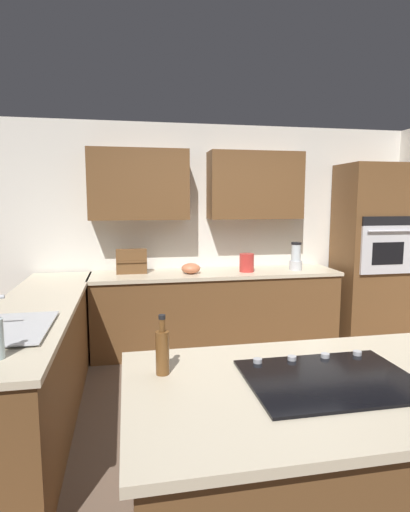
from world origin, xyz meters
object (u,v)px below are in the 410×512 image
at_px(wall_oven, 371,253).
at_px(sink_unit, 10,328).
at_px(mixing_bowl, 191,268).
at_px(cooktop, 330,379).
at_px(kettle, 247,263).
at_px(oil_bottle, 162,351).
at_px(blender, 296,258).
at_px(spice_rack, 132,261).

height_order(wall_oven, sink_unit, wall_oven).
bearing_deg(mixing_bowl, cooktop, 93.86).
distance_m(cooktop, kettle, 2.89).
distance_m(sink_unit, cooktop, 1.93).
distance_m(mixing_bowl, kettle, 0.65).
relative_size(kettle, oil_bottle, 0.73).
bearing_deg(blender, kettle, 0.00).
relative_size(cooktop, oil_bottle, 2.66).
xyz_separation_m(mixing_bowl, spice_rack, (0.65, -0.12, 0.08)).
distance_m(sink_unit, oil_bottle, 1.21).
relative_size(spice_rack, kettle, 1.61).
bearing_deg(sink_unit, wall_oven, -153.34).
distance_m(wall_oven, spice_rack, 2.90).
bearing_deg(sink_unit, spice_rack, -111.96).
height_order(sink_unit, oil_bottle, oil_bottle).
bearing_deg(oil_bottle, blender, -124.30).
relative_size(cooktop, mixing_bowl, 3.58).
bearing_deg(oil_bottle, sink_unit, -43.25).
height_order(mixing_bowl, oil_bottle, oil_bottle).
relative_size(sink_unit, kettle, 3.34).
distance_m(wall_oven, cooktop, 3.55).
relative_size(blender, kettle, 1.57).
bearing_deg(sink_unit, kettle, -138.99).
xyz_separation_m(sink_unit, spice_rack, (-0.78, -1.93, 0.12)).
relative_size(mixing_bowl, spice_rack, 0.63).
height_order(blender, kettle, blender).
xyz_separation_m(kettle, oil_bottle, (1.20, 2.64, 0.01)).
bearing_deg(sink_unit, blender, -145.99).
height_order(sink_unit, blender, blender).
bearing_deg(cooktop, oil_bottle, -15.92).
relative_size(wall_oven, blender, 6.52).
bearing_deg(sink_unit, cooktop, 147.33).
bearing_deg(blender, sink_unit, 34.01).
bearing_deg(mixing_bowl, spice_rack, -10.71).
height_order(sink_unit, kettle, sink_unit).
relative_size(mixing_bowl, oil_bottle, 0.74).
bearing_deg(kettle, mixing_bowl, 0.00).
relative_size(wall_oven, kettle, 10.24).
relative_size(blender, spice_rack, 0.97).
height_order(sink_unit, spice_rack, spice_rack).
bearing_deg(mixing_bowl, kettle, 180.00).
bearing_deg(kettle, wall_oven, -178.60).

